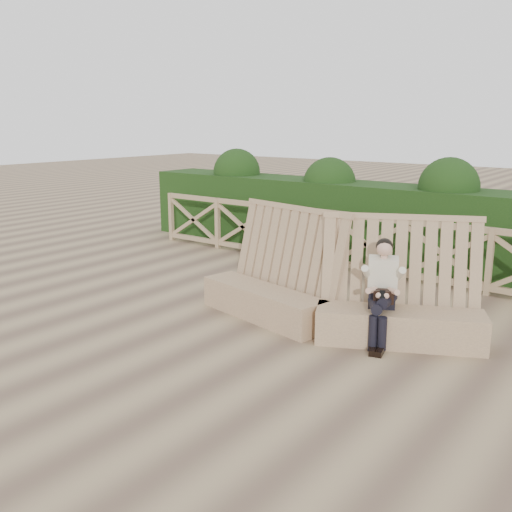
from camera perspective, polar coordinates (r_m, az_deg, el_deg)
The scene contains 5 objects.
ground at distance 7.78m, azimuth -0.98°, elevation -7.15°, with size 60.00×60.00×0.00m, color brown.
bench at distance 7.69m, azimuth 7.38°, elevation -4.40°, with size 4.02×1.60×1.57m.
woman at distance 7.24m, azimuth 12.48°, elevation -3.13°, with size 0.54×0.82×1.32m.
guardrail at distance 10.49m, azimuth 10.97°, elevation 1.17°, with size 10.10×0.09×1.10m.
hedge at distance 11.52m, azimuth 13.71°, elevation 3.12°, with size 12.00×1.20×1.50m, color black.
Camera 1 is at (4.53, -5.70, 2.74)m, focal length 40.00 mm.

